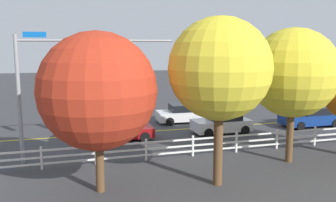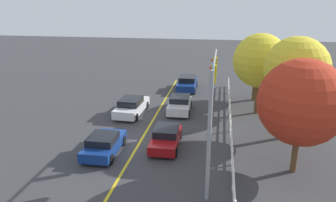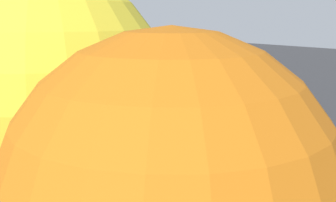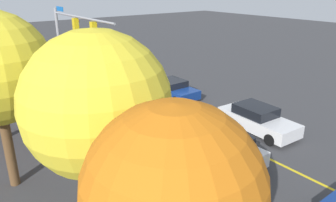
{
  "view_description": "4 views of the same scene",
  "coord_description": "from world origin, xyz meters",
  "px_view_note": "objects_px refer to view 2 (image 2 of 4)",
  "views": [
    {
      "loc": [
        3.52,
        24.09,
        5.99
      ],
      "look_at": [
        -3.05,
        1.13,
        2.28
      ],
      "focal_mm": 38.55,
      "sensor_mm": 36.0,
      "label": 1
    },
    {
      "loc": [
        19.53,
        5.29,
        9.49
      ],
      "look_at": [
        -3.28,
        1.43,
        2.05
      ],
      "focal_mm": 34.0,
      "sensor_mm": 36.0,
      "label": 2
    },
    {
      "loc": [
        -14.73,
        11.38,
        5.97
      ],
      "look_at": [
        -1.64,
        0.96,
        2.42
      ],
      "focal_mm": 42.74,
      "sensor_mm": 36.0,
      "label": 3
    },
    {
      "loc": [
        -15.85,
        12.23,
        8.01
      ],
      "look_at": [
        -2.36,
        1.94,
        1.8
      ],
      "focal_mm": 34.47,
      "sensor_mm": 36.0,
      "label": 4
    }
  ],
  "objects_px": {
    "car_0": "(187,83)",
    "car_1": "(132,106)",
    "tree_0": "(302,102)",
    "tree_1": "(260,61)",
    "tree_2": "(296,69)",
    "tree_3": "(257,61)",
    "car_4": "(180,104)",
    "car_3": "(166,137)",
    "car_2": "(104,144)"
  },
  "relations": [
    {
      "from": "car_2",
      "to": "tree_2",
      "type": "bearing_deg",
      "value": -70.02
    },
    {
      "from": "car_2",
      "to": "tree_3",
      "type": "distance_m",
      "value": 17.3
    },
    {
      "from": "tree_1",
      "to": "tree_2",
      "type": "distance_m",
      "value": 5.17
    },
    {
      "from": "car_1",
      "to": "car_3",
      "type": "xyz_separation_m",
      "value": [
        5.73,
        4.02,
        -0.06
      ]
    },
    {
      "from": "tree_2",
      "to": "tree_3",
      "type": "bearing_deg",
      "value": -169.27
    },
    {
      "from": "car_1",
      "to": "car_0",
      "type": "bearing_deg",
      "value": -21.99
    },
    {
      "from": "tree_3",
      "to": "car_3",
      "type": "bearing_deg",
      "value": -30.19
    },
    {
      "from": "tree_2",
      "to": "tree_0",
      "type": "bearing_deg",
      "value": -7.32
    },
    {
      "from": "car_0",
      "to": "car_4",
      "type": "bearing_deg",
      "value": 0.76
    },
    {
      "from": "car_1",
      "to": "car_3",
      "type": "bearing_deg",
      "value": -142.31
    },
    {
      "from": "tree_1",
      "to": "tree_3",
      "type": "relative_size",
      "value": 1.17
    },
    {
      "from": "car_0",
      "to": "car_4",
      "type": "height_order",
      "value": "car_0"
    },
    {
      "from": "car_4",
      "to": "tree_3",
      "type": "distance_m",
      "value": 8.84
    },
    {
      "from": "car_3",
      "to": "car_4",
      "type": "distance_m",
      "value": 6.92
    },
    {
      "from": "car_3",
      "to": "car_0",
      "type": "bearing_deg",
      "value": 179.31
    },
    {
      "from": "tree_0",
      "to": "tree_2",
      "type": "distance_m",
      "value": 5.07
    },
    {
      "from": "car_2",
      "to": "tree_0",
      "type": "relative_size",
      "value": 0.61
    },
    {
      "from": "tree_0",
      "to": "tree_1",
      "type": "height_order",
      "value": "tree_1"
    },
    {
      "from": "car_3",
      "to": "tree_2",
      "type": "xyz_separation_m",
      "value": [
        -2.91,
        8.42,
        4.37
      ]
    },
    {
      "from": "tree_1",
      "to": "car_0",
      "type": "bearing_deg",
      "value": -133.84
    },
    {
      "from": "tree_2",
      "to": "tree_3",
      "type": "distance_m",
      "value": 8.95
    },
    {
      "from": "car_0",
      "to": "car_1",
      "type": "height_order",
      "value": "car_0"
    },
    {
      "from": "car_4",
      "to": "tree_2",
      "type": "bearing_deg",
      "value": 63.04
    },
    {
      "from": "car_4",
      "to": "tree_1",
      "type": "height_order",
      "value": "tree_1"
    },
    {
      "from": "car_0",
      "to": "tree_2",
      "type": "height_order",
      "value": "tree_2"
    },
    {
      "from": "tree_0",
      "to": "tree_1",
      "type": "relative_size",
      "value": 0.96
    },
    {
      "from": "car_2",
      "to": "tree_2",
      "type": "xyz_separation_m",
      "value": [
        -4.63,
        12.17,
        4.36
      ]
    },
    {
      "from": "tree_3",
      "to": "car_4",
      "type": "bearing_deg",
      "value": -55.16
    },
    {
      "from": "car_1",
      "to": "tree_1",
      "type": "relative_size",
      "value": 0.69
    },
    {
      "from": "tree_0",
      "to": "tree_2",
      "type": "relative_size",
      "value": 0.91
    },
    {
      "from": "car_1",
      "to": "tree_1",
      "type": "height_order",
      "value": "tree_1"
    },
    {
      "from": "car_4",
      "to": "tree_2",
      "type": "height_order",
      "value": "tree_2"
    },
    {
      "from": "car_0",
      "to": "tree_3",
      "type": "bearing_deg",
      "value": 69.4
    },
    {
      "from": "car_2",
      "to": "car_0",
      "type": "bearing_deg",
      "value": -13.64
    },
    {
      "from": "car_0",
      "to": "tree_3",
      "type": "relative_size",
      "value": 0.74
    },
    {
      "from": "car_0",
      "to": "car_3",
      "type": "relative_size",
      "value": 1.06
    },
    {
      "from": "car_1",
      "to": "tree_2",
      "type": "relative_size",
      "value": 0.66
    },
    {
      "from": "car_2",
      "to": "tree_1",
      "type": "bearing_deg",
      "value": -48.42
    },
    {
      "from": "car_3",
      "to": "tree_3",
      "type": "xyz_separation_m",
      "value": [
        -11.63,
        6.77,
        3.23
      ]
    },
    {
      "from": "car_2",
      "to": "car_4",
      "type": "relative_size",
      "value": 1.01
    },
    {
      "from": "car_0",
      "to": "tree_2",
      "type": "bearing_deg",
      "value": 36.86
    },
    {
      "from": "tree_0",
      "to": "car_0",
      "type": "bearing_deg",
      "value": -153.98
    },
    {
      "from": "car_0",
      "to": "car_1",
      "type": "distance_m",
      "value": 9.3
    },
    {
      "from": "car_2",
      "to": "tree_2",
      "type": "relative_size",
      "value": 0.56
    },
    {
      "from": "car_1",
      "to": "tree_3",
      "type": "relative_size",
      "value": 0.81
    },
    {
      "from": "car_1",
      "to": "car_2",
      "type": "xyz_separation_m",
      "value": [
        7.45,
        0.27,
        -0.06
      ]
    },
    {
      "from": "tree_1",
      "to": "tree_2",
      "type": "height_order",
      "value": "tree_2"
    },
    {
      "from": "car_2",
      "to": "car_4",
      "type": "distance_m",
      "value": 9.42
    },
    {
      "from": "car_4",
      "to": "tree_1",
      "type": "bearing_deg",
      "value": 95.47
    },
    {
      "from": "car_0",
      "to": "car_3",
      "type": "distance_m",
      "value": 14.18
    }
  ]
}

